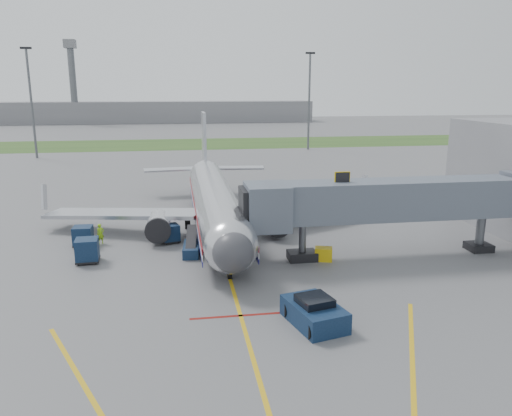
{
  "coord_description": "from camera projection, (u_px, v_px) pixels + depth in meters",
  "views": [
    {
      "loc": [
        -3.35,
        -30.9,
        13.08
      ],
      "look_at": [
        3.08,
        9.54,
        3.2
      ],
      "focal_mm": 35.0,
      "sensor_mm": 36.0,
      "label": 1
    }
  ],
  "objects": [
    {
      "name": "baggage_cart_c",
      "position": [
        83.0,
        236.0,
        42.17
      ],
      "size": [
        1.61,
        1.61,
        1.72
      ],
      "color": "#0C1D37",
      "rests_on": "ground"
    },
    {
      "name": "light_mast_left",
      "position": [
        31.0,
        101.0,
        93.35
      ],
      "size": [
        2.0,
        0.44,
        20.4
      ],
      "color": "#595B60",
      "rests_on": "ground"
    },
    {
      "name": "grass_strip",
      "position": [
        191.0,
        144.0,
        119.65
      ],
      "size": [
        300.0,
        25.0,
        0.01
      ],
      "primitive_type": "cube",
      "color": "#2D4C1E",
      "rests_on": "ground"
    },
    {
      "name": "control_tower",
      "position": [
        72.0,
        76.0,
        181.5
      ],
      "size": [
        4.0,
        4.0,
        30.0
      ],
      "color": "#595B60",
      "rests_on": "ground"
    },
    {
      "name": "airliner",
      "position": [
        215.0,
        201.0,
        47.27
      ],
      "size": [
        32.1,
        35.67,
        10.25
      ],
      "color": "silver",
      "rests_on": "ground"
    },
    {
      "name": "ground_power_cart",
      "position": [
        323.0,
        254.0,
        38.68
      ],
      "size": [
        1.52,
        1.22,
        1.06
      ],
      "color": "gold",
      "rests_on": "ground"
    },
    {
      "name": "pushback_tug",
      "position": [
        314.0,
        313.0,
        28.24
      ],
      "size": [
        3.32,
        4.44,
        1.66
      ],
      "color": "#0C1D37",
      "rests_on": "ground"
    },
    {
      "name": "ramp_worker",
      "position": [
        100.0,
        234.0,
        42.76
      ],
      "size": [
        0.78,
        0.72,
        1.78
      ],
      "primitive_type": "imported",
      "rotation": [
        0.0,
        0.0,
        0.6
      ],
      "color": "#8BC917",
      "rests_on": "ground"
    },
    {
      "name": "jet_bridge",
      "position": [
        389.0,
        201.0,
        38.96
      ],
      "size": [
        25.3,
        4.0,
        6.9
      ],
      "color": "slate",
      "rests_on": "ground"
    },
    {
      "name": "baggage_cart_b",
      "position": [
        87.0,
        250.0,
        38.24
      ],
      "size": [
        1.82,
        1.82,
        1.85
      ],
      "color": "#0C1D37",
      "rests_on": "ground"
    },
    {
      "name": "baggage_cart_a",
      "position": [
        170.0,
        233.0,
        43.22
      ],
      "size": [
        1.8,
        1.8,
        1.58
      ],
      "color": "#0C1D37",
      "rests_on": "ground"
    },
    {
      "name": "distant_terminal",
      "position": [
        158.0,
        112.0,
        194.0
      ],
      "size": [
        120.0,
        14.0,
        8.0
      ],
      "primitive_type": "cube",
      "color": "slate",
      "rests_on": "ground"
    },
    {
      "name": "belt_loader",
      "position": [
        191.0,
        248.0,
        40.29
      ],
      "size": [
        1.5,
        3.9,
        1.87
      ],
      "color": "#0C1D37",
      "rests_on": "ground"
    },
    {
      "name": "apron_markings",
      "position": [
        249.0,
        344.0,
        26.14
      ],
      "size": [
        21.52,
        50.0,
        0.01
      ],
      "color": "gold",
      "rests_on": "ground"
    },
    {
      "name": "light_mast_right",
      "position": [
        309.0,
        99.0,
        106.54
      ],
      "size": [
        2.0,
        0.44,
        20.4
      ],
      "color": "#595B60",
      "rests_on": "ground"
    },
    {
      "name": "ground",
      "position": [
        233.0,
        289.0,
        33.25
      ],
      "size": [
        400.0,
        400.0,
        0.0
      ],
      "primitive_type": "plane",
      "color": "#565659",
      "rests_on": "ground"
    }
  ]
}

